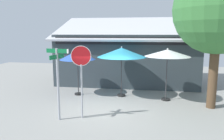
% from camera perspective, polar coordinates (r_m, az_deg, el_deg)
% --- Properties ---
extents(ground_plane, '(28.00, 28.00, 0.10)m').
position_cam_1_polar(ground_plane, '(10.22, -1.88, -10.27)').
color(ground_plane, gray).
extents(cafe_building, '(9.51, 5.02, 4.56)m').
position_cam_1_polar(cafe_building, '(15.50, 3.96, 3.34)').
color(cafe_building, '#333D42').
rests_on(cafe_building, ground).
extents(street_sign_post, '(0.96, 0.90, 2.83)m').
position_cam_1_polar(street_sign_post, '(8.81, -13.71, -1.55)').
color(street_sign_post, '#A8AAB2').
rests_on(street_sign_post, ground).
extents(stop_sign, '(0.78, 0.18, 2.92)m').
position_cam_1_polar(stop_sign, '(8.77, -7.88, 0.50)').
color(stop_sign, '#A8AAB2').
rests_on(stop_sign, ground).
extents(patio_umbrella_royal_blue_left, '(1.93, 1.93, 2.53)m').
position_cam_1_polar(patio_umbrella_royal_blue_left, '(12.21, -8.82, 3.71)').
color(patio_umbrella_royal_blue_left, black).
rests_on(patio_umbrella_royal_blue_left, ground).
extents(patio_umbrella_teal_center, '(2.58, 2.58, 2.69)m').
position_cam_1_polar(patio_umbrella_teal_center, '(11.78, 2.46, 4.46)').
color(patio_umbrella_teal_center, black).
rests_on(patio_umbrella_teal_center, ground).
extents(patio_umbrella_ivory_right, '(2.25, 2.25, 2.66)m').
position_cam_1_polar(patio_umbrella_ivory_right, '(11.36, 14.01, 4.13)').
color(patio_umbrella_ivory_right, black).
rests_on(patio_umbrella_ivory_right, ground).
extents(shade_tree, '(4.06, 3.85, 6.31)m').
position_cam_1_polar(shade_tree, '(10.84, 26.44, 13.32)').
color(shade_tree, brown).
rests_on(shade_tree, ground).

